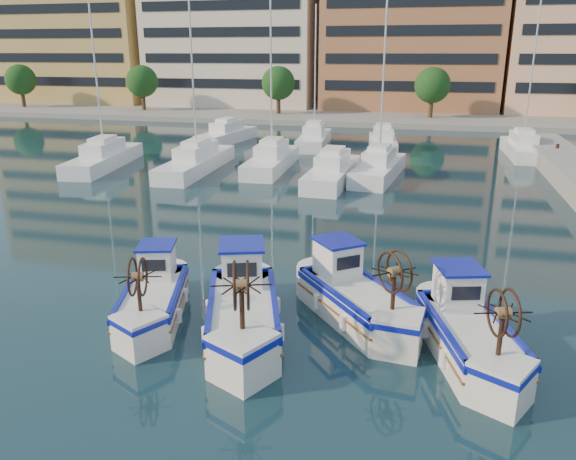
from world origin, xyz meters
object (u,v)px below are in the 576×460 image
object	(u,v)px
fishing_boat_b	(243,307)
fishing_boat_d	(468,330)
fishing_boat_a	(153,295)
fishing_boat_c	(354,295)

from	to	relation	value
fishing_boat_b	fishing_boat_d	bearing A→B (deg)	-16.17
fishing_boat_a	fishing_boat_b	bearing A→B (deg)	-23.28
fishing_boat_c	fishing_boat_b	bearing A→B (deg)	170.72
fishing_boat_a	fishing_boat_d	size ratio (longest dim) A/B	0.94
fishing_boat_a	fishing_boat_d	bearing A→B (deg)	-17.17
fishing_boat_b	fishing_boat_c	world-z (taller)	fishing_boat_b
fishing_boat_b	fishing_boat_c	distance (m)	3.46
fishing_boat_a	fishing_boat_c	distance (m)	6.15
fishing_boat_d	fishing_boat_c	bearing A→B (deg)	138.74
fishing_boat_b	fishing_boat_d	distance (m)	6.24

